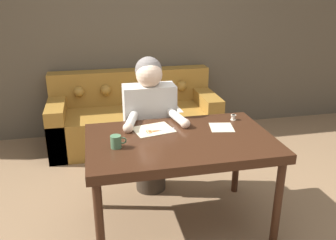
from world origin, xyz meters
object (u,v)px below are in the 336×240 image
(dining_table, at_px, (180,147))
(scissors, at_px, (156,131))
(couch, at_px, (134,118))
(thread_spool, at_px, (233,117))
(mug, at_px, (116,142))
(person, at_px, (150,123))

(dining_table, relative_size, scissors, 5.97)
(couch, relative_size, thread_spool, 43.88)
(scissors, relative_size, mug, 2.06)
(couch, relative_size, person, 1.56)
(person, relative_size, scissors, 5.46)
(scissors, xyz_separation_m, mug, (-0.32, -0.23, 0.04))
(couch, distance_m, mug, 1.88)
(thread_spool, bearing_deg, person, 154.55)
(dining_table, xyz_separation_m, mug, (-0.48, -0.06, 0.12))
(dining_table, relative_size, thread_spool, 30.80)
(couch, xyz_separation_m, person, (0.01, -1.13, 0.36))
(person, distance_m, mug, 0.75)
(scissors, bearing_deg, mug, -144.53)
(couch, bearing_deg, thread_spool, -65.00)
(person, height_order, mug, person)
(dining_table, height_order, thread_spool, thread_spool)
(dining_table, xyz_separation_m, couch, (-0.15, 1.72, -0.39))
(mug, bearing_deg, person, 62.26)
(couch, bearing_deg, mug, -100.54)
(scissors, distance_m, thread_spool, 0.70)
(person, distance_m, thread_spool, 0.74)
(dining_table, bearing_deg, couch, 94.84)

